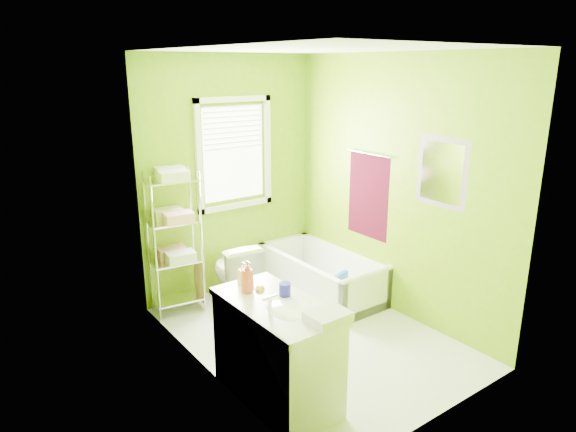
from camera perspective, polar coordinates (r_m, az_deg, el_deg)
ground at (r=5.01m, az=2.57°, el=-13.19°), size 2.90×2.90×0.00m
room_envelope at (r=4.45m, az=2.82°, el=4.37°), size 2.14×2.94×2.62m
window at (r=5.63m, az=-6.00°, el=7.54°), size 0.92×0.05×1.22m
door at (r=3.28m, az=-0.51°, el=-10.30°), size 0.09×0.80×2.00m
right_wall_decor at (r=5.19m, az=11.86°, el=3.22°), size 0.04×1.48×1.17m
bathtub at (r=5.80m, az=3.91°, el=-7.20°), size 0.70×1.49×0.48m
toilet at (r=5.50m, az=-5.96°, el=-6.29°), size 0.51×0.76×0.72m
vanity at (r=3.99m, az=-1.20°, el=-14.47°), size 0.55×1.08×1.06m
wire_shelf_unit at (r=5.27m, az=-12.38°, el=-1.20°), size 0.54×0.44×1.51m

